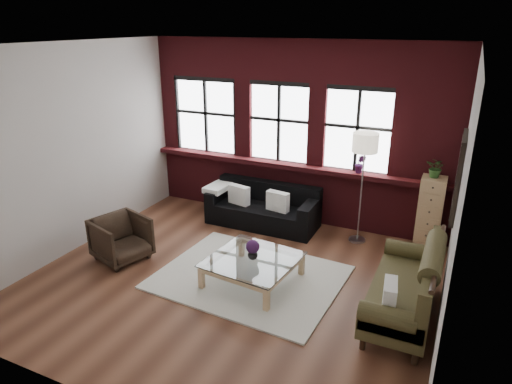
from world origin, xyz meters
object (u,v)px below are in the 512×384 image
at_px(armchair, 121,239).
at_px(vase, 253,254).
at_px(coffee_table, 253,271).
at_px(floor_lamp, 362,185).
at_px(dark_sofa, 263,206).
at_px(drawer_chest, 430,213).
at_px(vintage_settee, 403,281).

xyz_separation_m(armchair, vase, (2.11, 0.24, 0.11)).
relative_size(armchair, coffee_table, 0.66).
bearing_deg(coffee_table, floor_lamp, 61.63).
height_order(dark_sofa, drawer_chest, drawer_chest).
distance_m(vintage_settee, armchair, 4.13).
bearing_deg(coffee_table, vintage_settee, 1.69).
distance_m(vintage_settee, drawer_chest, 2.09).
bearing_deg(vintage_settee, armchair, -175.91).
xyz_separation_m(dark_sofa, drawer_chest, (2.77, 0.31, 0.25)).
distance_m(drawer_chest, floor_lamp, 1.16).
relative_size(dark_sofa, drawer_chest, 1.64).
xyz_separation_m(armchair, drawer_chest, (4.21, 2.38, 0.26)).
relative_size(vintage_settee, vase, 12.43).
distance_m(coffee_table, vase, 0.26).
relative_size(coffee_table, drawer_chest, 0.95).
bearing_deg(drawer_chest, dark_sofa, -173.62).
bearing_deg(vase, coffee_table, 90.00).
distance_m(vase, drawer_chest, 3.00).
relative_size(vintage_settee, armchair, 2.49).
bearing_deg(vintage_settee, floor_lamp, 117.41).
distance_m(dark_sofa, armchair, 2.52).
bearing_deg(vase, floor_lamp, 61.63).
distance_m(armchair, vase, 2.13).
distance_m(vintage_settee, coffee_table, 2.03).
relative_size(armchair, drawer_chest, 0.62).
distance_m(armchair, coffee_table, 2.13).
height_order(armchair, drawer_chest, drawer_chest).
xyz_separation_m(armchair, floor_lamp, (3.15, 2.16, 0.66)).
bearing_deg(dark_sofa, drawer_chest, 6.38).
height_order(dark_sofa, coffee_table, dark_sofa).
bearing_deg(dark_sofa, vintage_settee, -33.60).
bearing_deg(floor_lamp, coffee_table, -118.37).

